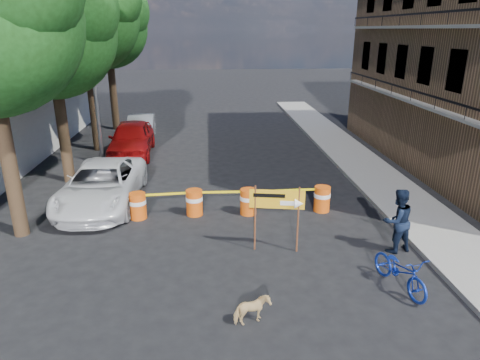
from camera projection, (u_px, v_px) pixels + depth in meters
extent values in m
plane|color=black|center=(244.00, 258.00, 11.97)|extent=(120.00, 120.00, 0.00)
cube|color=gray|center=(379.00, 179.00, 18.02)|extent=(2.40, 40.00, 0.15)
cylinder|color=#332316|center=(8.00, 157.00, 12.53)|extent=(0.44, 0.44, 5.04)
cylinder|color=#332316|center=(63.00, 126.00, 17.28)|extent=(0.44, 0.44, 4.76)
sphere|color=#184213|center=(49.00, 32.00, 16.09)|extent=(5.00, 5.00, 5.00)
sphere|color=#184213|center=(66.00, 7.00, 15.40)|extent=(3.75, 3.75, 3.75)
sphere|color=#184213|center=(38.00, 50.00, 16.85)|extent=(3.50, 3.50, 3.50)
cylinder|color=#332316|center=(93.00, 99.00, 21.89)|extent=(0.44, 0.44, 5.32)
sphere|color=#184213|center=(83.00, 16.00, 20.56)|extent=(5.40, 5.40, 5.40)
sphere|color=#184213|center=(72.00, 33.00, 21.39)|extent=(3.78, 3.78, 3.78)
cylinder|color=#332316|center=(113.00, 90.00, 26.65)|extent=(0.44, 0.44, 4.93)
sphere|color=#184213|center=(107.00, 27.00, 25.42)|extent=(4.80, 4.80, 4.80)
sphere|color=#184213|center=(118.00, 11.00, 24.74)|extent=(3.60, 3.60, 3.60)
sphere|color=#184213|center=(98.00, 40.00, 26.17)|extent=(3.36, 3.36, 3.36)
cylinder|color=gray|center=(93.00, 78.00, 19.14)|extent=(0.16, 0.16, 8.00)
cylinder|color=#DA500C|center=(138.00, 206.00, 14.36)|extent=(0.56, 0.56, 0.90)
cylinder|color=white|center=(137.00, 202.00, 14.31)|extent=(0.58, 0.58, 0.14)
cylinder|color=#DA500C|center=(194.00, 203.00, 14.64)|extent=(0.56, 0.56, 0.90)
cylinder|color=white|center=(194.00, 198.00, 14.59)|extent=(0.58, 0.58, 0.14)
cylinder|color=#DA500C|center=(248.00, 202.00, 14.72)|extent=(0.56, 0.56, 0.90)
cylinder|color=white|center=(248.00, 198.00, 14.67)|extent=(0.58, 0.58, 0.14)
cylinder|color=#DA500C|center=(322.00, 199.00, 14.96)|extent=(0.56, 0.56, 0.90)
cylinder|color=white|center=(322.00, 195.00, 14.91)|extent=(0.58, 0.58, 0.14)
cylinder|color=#592D19|center=(255.00, 218.00, 12.12)|extent=(0.05, 0.05, 1.98)
cylinder|color=#592D19|center=(298.00, 220.00, 12.01)|extent=(0.05, 0.05, 1.98)
cube|color=#F0AB15|center=(277.00, 199.00, 11.86)|extent=(1.53, 0.29, 0.55)
cube|color=white|center=(288.00, 203.00, 11.85)|extent=(0.44, 0.08, 0.13)
cone|color=white|center=(299.00, 204.00, 11.82)|extent=(0.29, 0.32, 0.29)
cube|color=black|center=(269.00, 196.00, 11.83)|extent=(0.87, 0.16, 0.11)
imported|color=black|center=(397.00, 221.00, 12.08)|extent=(1.08, 0.94, 1.90)
imported|color=#1531AE|center=(403.00, 254.00, 10.28)|extent=(0.90, 1.14, 1.90)
imported|color=#E6C483|center=(252.00, 310.00, 9.21)|extent=(0.87, 0.60, 0.67)
imported|color=white|center=(102.00, 185.00, 15.41)|extent=(2.64, 5.52, 1.52)
imported|color=maroon|center=(132.00, 139.00, 21.55)|extent=(2.17, 5.06, 1.70)
imported|color=silver|center=(141.00, 127.00, 24.75)|extent=(1.74, 4.25, 1.37)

